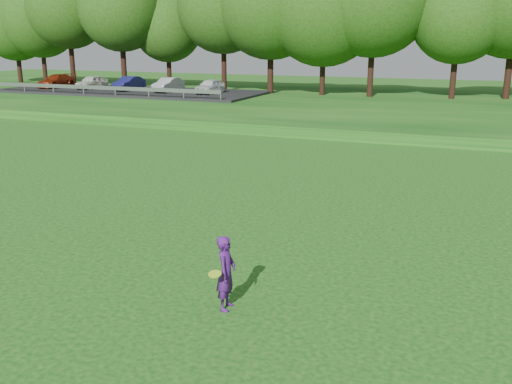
% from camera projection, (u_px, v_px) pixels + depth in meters
% --- Properties ---
extents(ground, '(140.00, 140.00, 0.00)m').
position_uv_depth(ground, '(188.00, 287.00, 12.31)').
color(ground, '#0C4210').
rests_on(ground, ground).
extents(berm, '(130.00, 30.00, 0.60)m').
position_uv_depth(berm, '(408.00, 106.00, 42.63)').
color(berm, '#0C4210').
rests_on(berm, ground).
extents(walking_path, '(130.00, 1.60, 0.04)m').
position_uv_depth(walking_path, '(370.00, 140.00, 30.18)').
color(walking_path, gray).
rests_on(walking_path, ground).
extents(treeline, '(104.00, 7.00, 15.00)m').
position_uv_depth(treeline, '(422.00, 0.00, 44.17)').
color(treeline, '#1A3F0E').
rests_on(treeline, berm).
extents(parking_lot, '(24.00, 9.00, 1.38)m').
position_uv_depth(parking_lot, '(125.00, 88.00, 50.22)').
color(parking_lot, black).
rests_on(parking_lot, berm).
extents(woman, '(0.44, 0.84, 1.52)m').
position_uv_depth(woman, '(226.00, 273.00, 11.15)').
color(woman, '#49176B').
rests_on(woman, ground).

